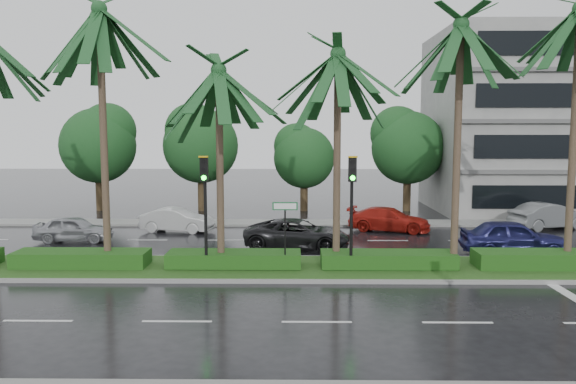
{
  "coord_description": "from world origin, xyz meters",
  "views": [
    {
      "loc": [
        -0.64,
        -20.49,
        5.42
      ],
      "look_at": [
        -0.9,
        1.5,
        3.02
      ],
      "focal_mm": 35.0,
      "sensor_mm": 36.0,
      "label": 1
    }
  ],
  "objects_px": {
    "street_sign": "(285,219)",
    "car_darkgrey": "(298,234)",
    "car_silver": "(74,229)",
    "signal_median_left": "(205,196)",
    "car_grey": "(549,216)",
    "car_red": "(389,219)",
    "car_blue": "(513,237)",
    "car_white": "(177,220)"
  },
  "relations": [
    {
      "from": "street_sign",
      "to": "car_darkgrey",
      "type": "height_order",
      "value": "street_sign"
    },
    {
      "from": "street_sign",
      "to": "car_silver",
      "type": "xyz_separation_m",
      "value": [
        -10.5,
        6.09,
        -1.49
      ]
    },
    {
      "from": "signal_median_left",
      "to": "car_grey",
      "type": "height_order",
      "value": "signal_median_left"
    },
    {
      "from": "car_red",
      "to": "car_blue",
      "type": "height_order",
      "value": "car_blue"
    },
    {
      "from": "car_white",
      "to": "car_darkgrey",
      "type": "distance_m",
      "value": 7.76
    },
    {
      "from": "street_sign",
      "to": "car_red",
      "type": "xyz_separation_m",
      "value": [
        5.5,
        9.23,
        -1.48
      ]
    },
    {
      "from": "car_silver",
      "to": "car_grey",
      "type": "bearing_deg",
      "value": -82.21
    },
    {
      "from": "car_red",
      "to": "car_grey",
      "type": "xyz_separation_m",
      "value": [
        9.0,
        0.79,
        0.09
      ]
    },
    {
      "from": "signal_median_left",
      "to": "car_white",
      "type": "height_order",
      "value": "signal_median_left"
    },
    {
      "from": "car_red",
      "to": "car_grey",
      "type": "distance_m",
      "value": 9.03
    },
    {
      "from": "car_white",
      "to": "car_grey",
      "type": "xyz_separation_m",
      "value": [
        20.5,
        1.15,
        0.09
      ]
    },
    {
      "from": "car_silver",
      "to": "car_red",
      "type": "xyz_separation_m",
      "value": [
        16.0,
        3.14,
        0.0
      ]
    },
    {
      "from": "car_red",
      "to": "car_blue",
      "type": "distance_m",
      "value": 7.27
    },
    {
      "from": "car_red",
      "to": "car_silver",
      "type": "bearing_deg",
      "value": 118.59
    },
    {
      "from": "street_sign",
      "to": "car_white",
      "type": "xyz_separation_m",
      "value": [
        -6.0,
        8.87,
        -1.48
      ]
    },
    {
      "from": "signal_median_left",
      "to": "car_white",
      "type": "xyz_separation_m",
      "value": [
        -3.0,
        9.06,
        -2.35
      ]
    },
    {
      "from": "car_silver",
      "to": "car_red",
      "type": "height_order",
      "value": "car_red"
    },
    {
      "from": "car_darkgrey",
      "to": "car_white",
      "type": "bearing_deg",
      "value": 64.89
    },
    {
      "from": "signal_median_left",
      "to": "car_silver",
      "type": "xyz_separation_m",
      "value": [
        -7.5,
        6.27,
        -2.36
      ]
    },
    {
      "from": "street_sign",
      "to": "car_grey",
      "type": "height_order",
      "value": "street_sign"
    },
    {
      "from": "street_sign",
      "to": "car_blue",
      "type": "height_order",
      "value": "street_sign"
    },
    {
      "from": "car_white",
      "to": "car_red",
      "type": "xyz_separation_m",
      "value": [
        11.5,
        0.36,
        -0.0
      ]
    },
    {
      "from": "street_sign",
      "to": "car_darkgrey",
      "type": "bearing_deg",
      "value": 83.83
    },
    {
      "from": "car_darkgrey",
      "to": "car_grey",
      "type": "xyz_separation_m",
      "value": [
        14.0,
        5.39,
        0.05
      ]
    },
    {
      "from": "signal_median_left",
      "to": "car_silver",
      "type": "relative_size",
      "value": 1.17
    },
    {
      "from": "car_darkgrey",
      "to": "car_red",
      "type": "height_order",
      "value": "car_darkgrey"
    },
    {
      "from": "signal_median_left",
      "to": "car_white",
      "type": "bearing_deg",
      "value": 108.33
    },
    {
      "from": "car_red",
      "to": "car_grey",
      "type": "relative_size",
      "value": 1.0
    },
    {
      "from": "street_sign",
      "to": "car_grey",
      "type": "relative_size",
      "value": 0.59
    },
    {
      "from": "car_silver",
      "to": "car_blue",
      "type": "distance_m",
      "value": 20.66
    },
    {
      "from": "signal_median_left",
      "to": "street_sign",
      "type": "height_order",
      "value": "signal_median_left"
    },
    {
      "from": "car_blue",
      "to": "car_grey",
      "type": "xyz_separation_m",
      "value": [
        4.5,
        6.5,
        -0.03
      ]
    },
    {
      "from": "signal_median_left",
      "to": "car_red",
      "type": "xyz_separation_m",
      "value": [
        8.5,
        9.41,
        -2.36
      ]
    },
    {
      "from": "car_silver",
      "to": "car_white",
      "type": "xyz_separation_m",
      "value": [
        4.5,
        2.79,
        0.01
      ]
    },
    {
      "from": "car_silver",
      "to": "car_grey",
      "type": "xyz_separation_m",
      "value": [
        25.0,
        3.93,
        0.09
      ]
    },
    {
      "from": "signal_median_left",
      "to": "car_blue",
      "type": "height_order",
      "value": "signal_median_left"
    },
    {
      "from": "signal_median_left",
      "to": "car_grey",
      "type": "relative_size",
      "value": 0.98
    },
    {
      "from": "street_sign",
      "to": "car_darkgrey",
      "type": "relative_size",
      "value": 0.53
    },
    {
      "from": "car_silver",
      "to": "car_red",
      "type": "bearing_deg",
      "value": -80.04
    },
    {
      "from": "signal_median_left",
      "to": "car_darkgrey",
      "type": "distance_m",
      "value": 6.38
    },
    {
      "from": "car_red",
      "to": "street_sign",
      "type": "bearing_deg",
      "value": 166.69
    },
    {
      "from": "car_darkgrey",
      "to": "car_blue",
      "type": "xyz_separation_m",
      "value": [
        9.5,
        -1.11,
        0.08
      ]
    }
  ]
}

